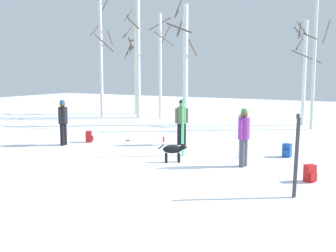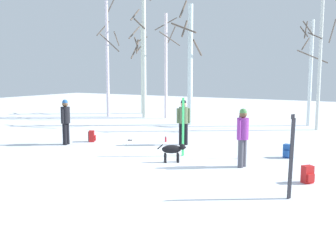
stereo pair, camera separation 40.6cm
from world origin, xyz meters
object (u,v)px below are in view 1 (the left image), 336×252
backpack_1 (89,137)px  birch_tree_6 (314,55)px  ski_poles_0 (240,135)px  backpack_0 (287,151)px  backpack_2 (310,174)px  dog (174,150)px  person_0 (244,133)px  person_1 (63,119)px  birch_tree_0 (101,57)px  birch_tree_5 (304,70)px  ski_pair_planted_0 (296,156)px  ski_pair_lying_0 (128,141)px  birch_tree_3 (160,64)px  birch_tree_1 (136,66)px  ski_pair_planted_1 (183,127)px  water_bottle_0 (164,139)px  person_2 (182,119)px  birch_tree_2 (138,52)px  birch_tree_4 (185,62)px

backpack_1 → birch_tree_6: bearing=48.5°
ski_poles_0 → birch_tree_6: size_ratio=0.20×
backpack_0 → backpack_2: 3.05m
ski_poles_0 → dog: bearing=-135.5°
person_0 → backpack_2: person_0 is taller
person_1 → birch_tree_0: birch_tree_0 is taller
dog → birch_tree_5: (1.75, 10.94, 2.46)m
ski_poles_0 → birch_tree_0: (-11.24, 7.51, 2.84)m
ski_pair_planted_0 → backpack_1: (-8.61, 3.45, -0.71)m
dog → ski_pair_lying_0: size_ratio=0.45×
birch_tree_0 → birch_tree_3: (3.42, 1.13, -0.39)m
dog → birch_tree_1: size_ratio=0.13×
person_0 → ski_pair_planted_1: size_ratio=0.89×
person_1 → water_bottle_0: bearing=38.9°
ski_pair_lying_0 → birch_tree_5: bearing=58.3°
water_bottle_0 → birch_tree_6: 8.61m
ski_pair_lying_0 → birch_tree_6: size_ratio=0.23×
ski_pair_planted_1 → birch_tree_1: (-8.80, 10.77, 2.14)m
water_bottle_0 → birch_tree_5: birch_tree_5 is taller
person_2 → birch_tree_0: birch_tree_0 is taller
birch_tree_2 → birch_tree_5: (9.33, 1.12, -1.01)m
birch_tree_1 → person_2: bearing=-48.8°
person_1 → ski_poles_0: 6.68m
person_2 → birch_tree_0: size_ratio=0.24×
backpack_1 → birch_tree_1: (-4.40, 10.19, 2.88)m
person_0 → person_1: bearing=178.7°
backpack_0 → backpack_1: (-7.47, -0.85, 0.00)m
dog → birch_tree_5: birch_tree_5 is taller
birch_tree_0 → birch_tree_6: birch_tree_6 is taller
backpack_2 → water_bottle_0: size_ratio=2.05×
backpack_0 → birch_tree_6: size_ratio=0.06×
person_1 → backpack_1: (0.44, 0.97, -0.77)m
ski_pair_planted_1 → dog: bearing=-79.0°
person_0 → person_2: 3.98m
backpack_1 → birch_tree_4: (0.96, 6.56, 3.01)m
birch_tree_6 → birch_tree_0: bearing=-177.7°
backpack_1 → birch_tree_5: (6.35, 9.34, 2.63)m
ski_pair_planted_1 → birch_tree_3: bearing=123.4°
ski_poles_0 → backpack_1: 6.20m
birch_tree_0 → water_bottle_0: bearing=-38.3°
person_2 → backpack_1: size_ratio=3.90×
birch_tree_4 → backpack_0: bearing=-41.2°
dog → birch_tree_6: 10.34m
ski_pair_lying_0 → person_0: bearing=-21.0°
dog → birch_tree_3: bearing=121.5°
backpack_0 → birch_tree_6: bearing=93.5°
dog → ski_pair_lying_0: dog is taller
backpack_0 → backpack_1: same height
backpack_1 → dog: bearing=-19.2°
person_2 → backpack_0: 4.12m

